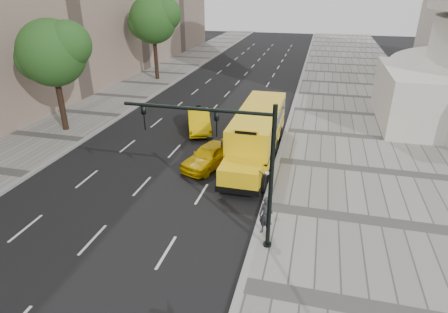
% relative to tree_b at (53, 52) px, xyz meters
% --- Properties ---
extents(ground, '(140.00, 140.00, 0.00)m').
position_rel_tree_b_xyz_m(ground, '(10.41, -1.57, -5.93)').
color(ground, black).
rests_on(ground, ground).
extents(sidewalk_museum, '(12.00, 140.00, 0.15)m').
position_rel_tree_b_xyz_m(sidewalk_museum, '(22.41, -1.57, -5.85)').
color(sidewalk_museum, gray).
rests_on(sidewalk_museum, ground).
extents(sidewalk_far, '(6.00, 140.00, 0.15)m').
position_rel_tree_b_xyz_m(sidewalk_far, '(-0.59, -1.57, -5.85)').
color(sidewalk_far, gray).
rests_on(sidewalk_far, ground).
extents(curb_museum, '(0.30, 140.00, 0.15)m').
position_rel_tree_b_xyz_m(curb_museum, '(16.41, -1.57, -5.85)').
color(curb_museum, gray).
rests_on(curb_museum, ground).
extents(curb_far, '(0.30, 140.00, 0.15)m').
position_rel_tree_b_xyz_m(curb_far, '(2.41, -1.57, -5.85)').
color(curb_far, gray).
rests_on(curb_far, ground).
extents(tree_b, '(5.31, 4.72, 8.25)m').
position_rel_tree_b_xyz_m(tree_b, '(0.00, 0.00, 0.00)').
color(tree_b, black).
rests_on(tree_b, ground).
extents(tree_c, '(5.88, 5.23, 9.37)m').
position_rel_tree_b_xyz_m(tree_c, '(0.01, 17.47, 0.86)').
color(tree_c, black).
rests_on(tree_c, ground).
extents(school_bus, '(2.96, 11.56, 3.19)m').
position_rel_tree_b_xyz_m(school_bus, '(14.91, -0.58, -4.16)').
color(school_bus, yellow).
rests_on(school_bus, ground).
extents(taxi_near, '(3.17, 4.66, 1.47)m').
position_rel_tree_b_xyz_m(taxi_near, '(12.41, -3.17, -5.19)').
color(taxi_near, '#E7BA02').
rests_on(taxi_near, ground).
extents(taxi_far, '(3.16, 4.89, 1.52)m').
position_rel_tree_b_xyz_m(taxi_far, '(9.82, 2.67, -5.17)').
color(taxi_far, '#E7BA02').
rests_on(taxi_far, ground).
extents(pedestrian, '(0.79, 0.66, 1.83)m').
position_rel_tree_b_xyz_m(pedestrian, '(16.79, -9.40, -4.86)').
color(pedestrian, '#2F3036').
rests_on(pedestrian, sidewalk_museum).
extents(traffic_signal, '(6.18, 0.36, 6.40)m').
position_rel_tree_b_xyz_m(traffic_signal, '(15.60, -10.23, -1.84)').
color(traffic_signal, black).
rests_on(traffic_signal, ground).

